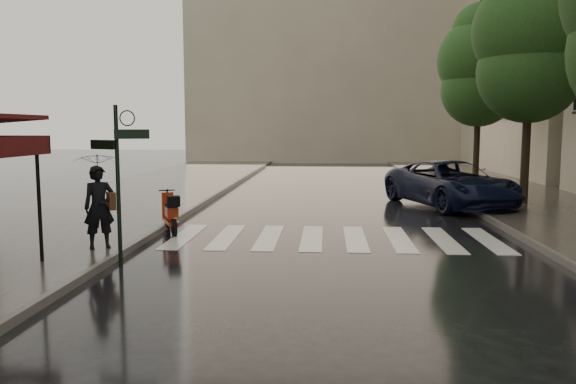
# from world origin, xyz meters

# --- Properties ---
(ground) EXTENTS (120.00, 120.00, 0.00)m
(ground) POSITION_xyz_m (0.00, 0.00, 0.00)
(ground) COLOR black
(ground) RESTS_ON ground
(sidewalk_near) EXTENTS (6.00, 60.00, 0.12)m
(sidewalk_near) POSITION_xyz_m (-4.50, 12.00, 0.06)
(sidewalk_near) COLOR #38332D
(sidewalk_near) RESTS_ON ground
(sidewalk_far) EXTENTS (5.50, 60.00, 0.12)m
(sidewalk_far) POSITION_xyz_m (10.25, 12.00, 0.06)
(sidewalk_far) COLOR #38332D
(sidewalk_far) RESTS_ON ground
(curb_near) EXTENTS (0.12, 60.00, 0.16)m
(curb_near) POSITION_xyz_m (-1.45, 12.00, 0.07)
(curb_near) COLOR #595651
(curb_near) RESTS_ON ground
(curb_far) EXTENTS (0.12, 60.00, 0.16)m
(curb_far) POSITION_xyz_m (7.45, 12.00, 0.07)
(curb_far) COLOR #595651
(curb_far) RESTS_ON ground
(crosswalk) EXTENTS (7.85, 3.20, 0.01)m
(crosswalk) POSITION_xyz_m (2.98, 6.00, 0.01)
(crosswalk) COLOR silver
(crosswalk) RESTS_ON ground
(signpost) EXTENTS (1.17, 0.29, 3.10)m
(signpost) POSITION_xyz_m (-1.19, 3.00, 1.83)
(signpost) COLOR black
(signpost) RESTS_ON ground
(haussmann_far) EXTENTS (8.00, 16.00, 18.50)m
(haussmann_far) POSITION_xyz_m (16.50, 26.00, 9.25)
(haussmann_far) COLOR gray
(haussmann_far) RESTS_ON ground
(backdrop_building) EXTENTS (22.00, 6.00, 20.00)m
(backdrop_building) POSITION_xyz_m (3.00, 38.00, 10.00)
(backdrop_building) COLOR gray
(backdrop_building) RESTS_ON ground
(tree_mid) EXTENTS (3.80, 3.80, 8.34)m
(tree_mid) POSITION_xyz_m (9.50, 12.00, 5.59)
(tree_mid) COLOR black
(tree_mid) RESTS_ON sidewalk_far
(tree_far) EXTENTS (3.80, 3.80, 8.16)m
(tree_far) POSITION_xyz_m (9.70, 19.00, 5.46)
(tree_far) COLOR black
(tree_far) RESTS_ON sidewalk_far
(pedestrian_with_umbrella) EXTENTS (1.45, 1.46, 2.51)m
(pedestrian_with_umbrella) POSITION_xyz_m (-2.00, 3.99, 1.78)
(pedestrian_with_umbrella) COLOR black
(pedestrian_with_umbrella) RESTS_ON sidewalk_near
(scooter) EXTENTS (0.83, 1.49, 1.05)m
(scooter) POSITION_xyz_m (-1.17, 6.45, 0.49)
(scooter) COLOR black
(scooter) RESTS_ON ground
(parked_car) EXTENTS (4.29, 6.14, 1.56)m
(parked_car) POSITION_xyz_m (7.00, 11.82, 0.78)
(parked_car) COLOR black
(parked_car) RESTS_ON ground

